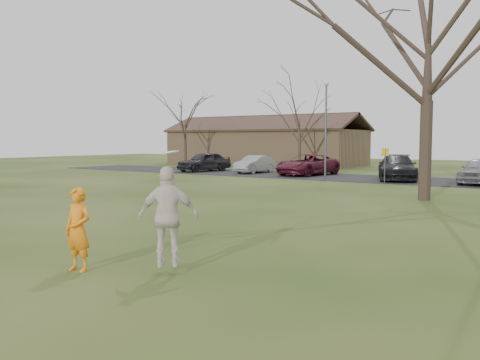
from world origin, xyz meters
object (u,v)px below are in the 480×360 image
at_px(big_tree, 429,32).
at_px(car_2, 307,165).
at_px(car_3, 397,167).
at_px(building, 264,146).
at_px(player_defender, 78,230).
at_px(car_1, 255,164).
at_px(car_0, 204,162).
at_px(lamp_post, 326,117).
at_px(catching_play, 168,216).

bearing_deg(big_tree, car_2, 135.81).
xyz_separation_m(car_3, building, (-17.86, 13.21, 1.10)).
bearing_deg(car_2, player_defender, -64.13).
relative_size(player_defender, car_2, 0.30).
xyz_separation_m(player_defender, car_2, (-8.11, 26.15, -0.03)).
bearing_deg(car_2, building, 140.52).
bearing_deg(car_1, car_0, -170.70).
distance_m(player_defender, building, 43.33).
height_order(car_1, lamp_post, lamp_post).
distance_m(player_defender, catching_play, 1.84).
bearing_deg(big_tree, player_defender, -99.39).
bearing_deg(lamp_post, car_0, 169.26).
height_order(player_defender, big_tree, big_tree).
relative_size(car_2, building, 0.26).
xyz_separation_m(catching_play, building, (-21.04, 37.94, 0.82)).
bearing_deg(big_tree, car_1, 145.68).
bearing_deg(catching_play, building, 119.01).
distance_m(car_2, catching_play, 27.17).
bearing_deg(car_3, big_tree, -86.92).
relative_size(building, lamp_post, 3.29).
xyz_separation_m(car_0, catching_play, (18.58, -24.63, 0.30)).
bearing_deg(lamp_post, building, 132.09).
xyz_separation_m(player_defender, lamp_post, (-5.40, 23.23, 3.15)).
bearing_deg(building, catching_play, -60.99).
height_order(player_defender, car_0, player_defender).
height_order(car_0, car_1, car_0).
height_order(lamp_post, big_tree, big_tree).
bearing_deg(lamp_post, car_2, 132.97).
distance_m(car_0, lamp_post, 12.16).
bearing_deg(building, car_0, -79.53).
height_order(car_0, car_3, car_3).
xyz_separation_m(catching_play, lamp_post, (-7.04, 22.44, 2.85)).
bearing_deg(car_2, car_0, -166.67).
relative_size(car_0, car_3, 0.84).
relative_size(car_1, car_3, 0.73).
xyz_separation_m(car_0, car_1, (4.40, 0.64, -0.12)).
bearing_deg(car_1, car_2, 2.05).
height_order(car_0, building, building).
relative_size(catching_play, lamp_post, 0.35).
height_order(player_defender, catching_play, catching_play).
bearing_deg(car_2, big_tree, -35.55).
relative_size(car_0, catching_play, 2.07).
distance_m(car_0, big_tree, 22.67).
distance_m(catching_play, building, 43.39).
relative_size(car_1, catching_play, 1.82).
xyz_separation_m(lamp_post, big_tree, (8.00, -7.50, 3.03)).
height_order(car_3, building, building).
bearing_deg(car_0, player_defender, -42.96).
bearing_deg(car_2, catching_play, -60.33).
height_order(car_0, lamp_post, lamp_post).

